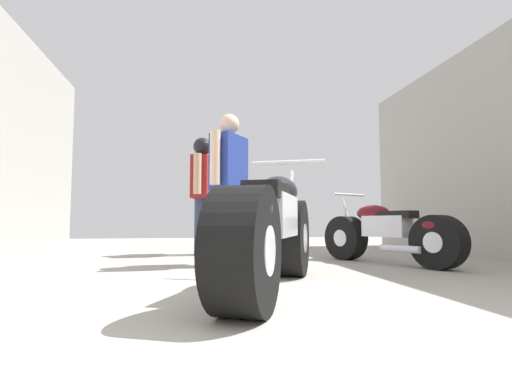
% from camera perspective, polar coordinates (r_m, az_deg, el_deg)
% --- Properties ---
extents(ground_plane, '(16.29, 16.29, 0.00)m').
position_cam_1_polar(ground_plane, '(4.05, 2.58, -11.44)').
color(ground_plane, '#9E998E').
extents(motorcycle_maroon_cruiser, '(1.16, 2.19, 1.06)m').
position_cam_1_polar(motorcycle_maroon_cruiser, '(2.78, 2.38, -5.76)').
color(motorcycle_maroon_cruiser, black).
rests_on(motorcycle_maroon_cruiser, ground_plane).
extents(motorcycle_black_naked, '(0.99, 1.77, 0.87)m').
position_cam_1_polar(motorcycle_black_naked, '(4.82, 19.03, -5.84)').
color(motorcycle_black_naked, black).
rests_on(motorcycle_black_naked, ground_plane).
extents(mechanic_in_blue, '(0.50, 0.63, 1.74)m').
position_cam_1_polar(mechanic_in_blue, '(4.43, -4.02, 1.92)').
color(mechanic_in_blue, '#4C4C4C').
rests_on(mechanic_in_blue, ground_plane).
extents(mechanic_with_helmet, '(0.36, 0.70, 1.79)m').
position_cam_1_polar(mechanic_with_helmet, '(5.94, -7.99, 1.17)').
color(mechanic_with_helmet, '#2D3851').
rests_on(mechanic_with_helmet, ground_plane).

